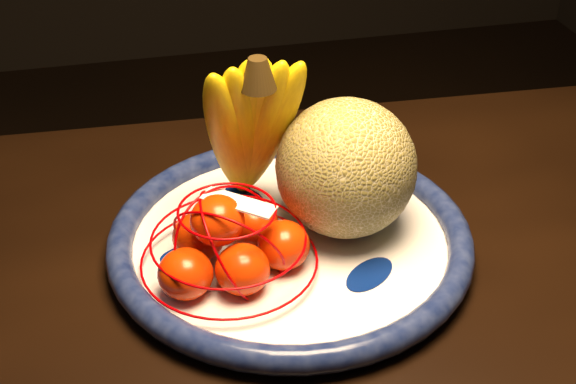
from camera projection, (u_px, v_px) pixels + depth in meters
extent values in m
cube|color=black|center=(63.00, 382.00, 0.73)|extent=(1.52, 0.96, 0.04)
cylinder|color=black|center=(517.00, 316.00, 1.35)|extent=(0.06, 0.06, 0.70)
cylinder|color=white|center=(290.00, 245.00, 0.86)|extent=(0.35, 0.35, 0.02)
torus|color=#040E39|center=(290.00, 237.00, 0.85)|extent=(0.39, 0.39, 0.03)
cylinder|color=white|center=(290.00, 249.00, 0.86)|extent=(0.17, 0.17, 0.01)
ellipsoid|color=navy|center=(369.00, 274.00, 0.81)|extent=(0.14, 0.13, 0.00)
ellipsoid|color=navy|center=(245.00, 196.00, 0.92)|extent=(0.11, 0.13, 0.00)
ellipsoid|color=navy|center=(185.00, 254.00, 0.83)|extent=(0.12, 0.08, 0.00)
sphere|color=olive|center=(346.00, 168.00, 0.84)|extent=(0.15, 0.15, 0.15)
ellipsoid|color=yellow|center=(229.00, 130.00, 0.84)|extent=(0.09, 0.13, 0.21)
ellipsoid|color=yellow|center=(238.00, 128.00, 0.84)|extent=(0.07, 0.13, 0.21)
ellipsoid|color=yellow|center=(245.00, 125.00, 0.85)|extent=(0.05, 0.11, 0.21)
ellipsoid|color=yellow|center=(252.00, 124.00, 0.85)|extent=(0.06, 0.12, 0.21)
ellipsoid|color=yellow|center=(260.00, 124.00, 0.85)|extent=(0.09, 0.13, 0.21)
ellipsoid|color=yellow|center=(269.00, 124.00, 0.85)|extent=(0.11, 0.13, 0.21)
cone|color=black|center=(246.00, 41.00, 0.79)|extent=(0.04, 0.04, 0.03)
ellipsoid|color=#FF2F00|center=(185.00, 274.00, 0.77)|extent=(0.05, 0.05, 0.05)
ellipsoid|color=#FF2F00|center=(243.00, 269.00, 0.78)|extent=(0.05, 0.05, 0.05)
ellipsoid|color=#FF2F00|center=(283.00, 245.00, 0.81)|extent=(0.05, 0.05, 0.05)
ellipsoid|color=#FF2F00|center=(199.00, 237.00, 0.82)|extent=(0.05, 0.05, 0.05)
ellipsoid|color=#FF2F00|center=(253.00, 224.00, 0.84)|extent=(0.05, 0.05, 0.05)
ellipsoid|color=#FF2F00|center=(217.00, 220.00, 0.78)|extent=(0.05, 0.05, 0.05)
torus|color=#BE0002|center=(229.00, 259.00, 0.81)|extent=(0.19, 0.19, 0.00)
torus|color=#BE0002|center=(228.00, 239.00, 0.79)|extent=(0.17, 0.17, 0.00)
torus|color=#BE0002|center=(227.00, 210.00, 0.77)|extent=(0.10, 0.10, 0.00)
torus|color=#BE0002|center=(229.00, 245.00, 0.80)|extent=(0.13, 0.10, 0.11)
torus|color=#BE0002|center=(229.00, 245.00, 0.80)|extent=(0.06, 0.13, 0.11)
torus|color=#BE0002|center=(229.00, 245.00, 0.80)|extent=(0.13, 0.11, 0.11)
cube|color=white|center=(239.00, 203.00, 0.78)|extent=(0.08, 0.06, 0.01)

